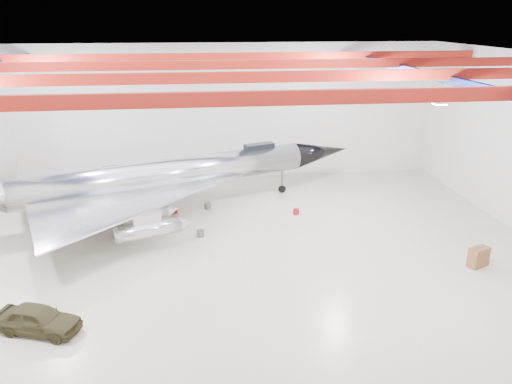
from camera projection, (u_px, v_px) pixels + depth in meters
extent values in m
plane|color=beige|center=(200.00, 260.00, 28.06)|extent=(40.00, 40.00, 0.00)
plane|color=silver|center=(194.00, 114.00, 40.24)|extent=(40.00, 0.00, 40.00)
plane|color=#0A0F38|center=(192.00, 58.00, 24.38)|extent=(40.00, 40.00, 0.00)
cube|color=maroon|center=(194.00, 100.00, 16.17)|extent=(39.50, 0.25, 0.50)
cube|color=maroon|center=(193.00, 78.00, 21.78)|extent=(39.50, 0.25, 0.50)
cube|color=maroon|center=(192.00, 65.00, 27.39)|extent=(39.50, 0.25, 0.50)
cube|color=maroon|center=(191.00, 57.00, 33.00)|extent=(39.50, 0.25, 0.50)
cube|color=#0D1852|center=(423.00, 74.00, 26.11)|extent=(0.25, 29.50, 0.40)
cube|color=silver|center=(440.00, 100.00, 20.40)|extent=(0.55, 0.55, 0.25)
cube|color=silver|center=(21.00, 75.00, 29.23)|extent=(0.55, 0.55, 0.25)
cube|color=silver|center=(351.00, 70.00, 31.62)|extent=(0.55, 0.55, 0.25)
cylinder|color=silver|center=(168.00, 174.00, 33.93)|extent=(19.54, 8.70, 2.01)
cone|color=black|center=(321.00, 152.00, 39.31)|extent=(5.40, 3.59, 2.01)
cube|color=black|center=(259.00, 147.00, 36.59)|extent=(2.35, 1.50, 0.50)
cylinder|color=silver|center=(148.00, 230.00, 28.48)|extent=(3.89, 2.14, 0.90)
cylinder|color=silver|center=(137.00, 215.00, 30.58)|extent=(3.89, 2.14, 0.90)
cylinder|color=silver|center=(115.00, 187.00, 35.63)|extent=(3.89, 2.14, 0.90)
cylinder|color=silver|center=(108.00, 178.00, 37.73)|extent=(3.89, 2.14, 0.90)
cylinder|color=#59595B|center=(282.00, 181.00, 38.44)|extent=(0.18, 0.18, 1.81)
cylinder|color=black|center=(282.00, 189.00, 38.65)|extent=(0.60, 0.40, 0.56)
cylinder|color=#59595B|center=(119.00, 223.00, 30.74)|extent=(0.18, 0.18, 1.81)
cylinder|color=black|center=(120.00, 232.00, 30.94)|extent=(0.60, 0.40, 0.56)
cylinder|color=#59595B|center=(103.00, 198.00, 34.94)|extent=(0.18, 0.18, 1.81)
cylinder|color=black|center=(104.00, 206.00, 35.15)|extent=(0.60, 0.40, 0.56)
imported|color=#36311B|center=(38.00, 319.00, 21.47)|extent=(3.98, 2.64, 1.26)
cube|color=brown|center=(478.00, 257.00, 27.18)|extent=(1.33, 1.04, 1.09)
cube|color=maroon|center=(174.00, 210.00, 34.69)|extent=(0.51, 0.41, 0.35)
cylinder|color=#59595B|center=(200.00, 233.00, 30.97)|extent=(0.60, 0.60, 0.42)
cube|color=#59595B|center=(74.00, 208.00, 35.23)|extent=(0.40, 0.35, 0.24)
cylinder|color=maroon|center=(296.00, 212.00, 34.44)|extent=(0.45, 0.45, 0.38)
cube|color=olive|center=(140.00, 226.00, 32.05)|extent=(0.57, 0.48, 0.36)
cylinder|color=#59595B|center=(208.00, 206.00, 35.44)|extent=(0.58, 0.58, 0.41)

